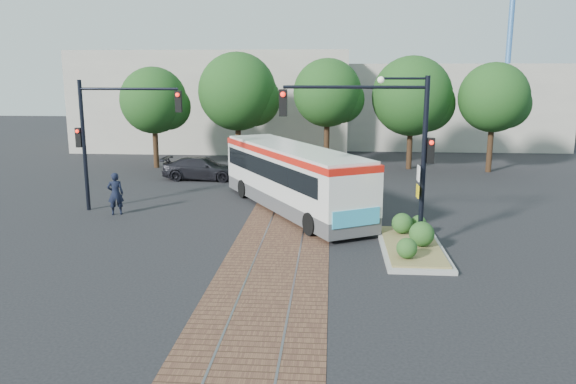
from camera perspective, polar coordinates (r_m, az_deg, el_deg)
name	(u,v)px	position (r m, az deg, el deg)	size (l,w,h in m)	color
ground	(283,239)	(21.80, -0.55, -4.79)	(120.00, 120.00, 0.00)	black
trackbed	(290,213)	(25.64, 0.23, -2.20)	(3.60, 40.00, 0.02)	brown
tree_row	(323,95)	(37.24, 3.57, 9.77)	(26.40, 5.60, 7.67)	#382314
warehouses	(305,102)	(49.65, 1.77, 9.15)	(40.00, 13.00, 8.00)	#ADA899
crane	(511,21)	(57.30, 21.71, 15.80)	(8.00, 0.50, 18.00)	#3F72B2
city_bus	(292,175)	(25.91, 0.40, 1.73)	(7.58, 10.94, 3.01)	#444447
traffic_island	(412,240)	(20.98, 12.51, -4.82)	(2.20, 5.20, 1.13)	gray
signal_pole_main	(389,135)	(20.20, 10.26, 5.72)	(5.49, 0.46, 6.00)	black
signal_pole_left	(107,128)	(26.91, -17.93, 6.24)	(4.99, 0.34, 6.00)	black
officer	(115,194)	(26.46, -17.12, -0.16)	(0.70, 0.46, 1.93)	black
parked_car	(202,168)	(34.12, -8.76, 2.40)	(1.91, 4.69, 1.36)	black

